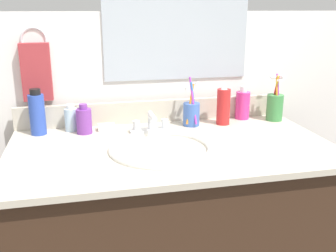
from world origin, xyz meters
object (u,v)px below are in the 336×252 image
(bottle_gel_clear, at_px, (71,119))
(cup_green, at_px, (275,106))
(bottle_cream_purple, at_px, (84,120))
(cup_blue_plastic, at_px, (191,113))
(bottle_spray_red, at_px, (223,106))
(soap_bar, at_px, (106,127))
(hand_towel, at_px, (36,72))
(faucet, at_px, (151,125))
(bottle_soap_pink, at_px, (243,105))
(bottle_shampoo_blue, at_px, (37,113))

(bottle_gel_clear, distance_m, cup_green, 0.84)
(bottle_cream_purple, relative_size, cup_blue_plastic, 0.58)
(bottle_spray_red, bearing_deg, soap_bar, 177.72)
(hand_towel, height_order, bottle_gel_clear, hand_towel)
(hand_towel, height_order, cup_blue_plastic, hand_towel)
(soap_bar, bearing_deg, hand_towel, 158.38)
(faucet, height_order, bottle_gel_clear, bottle_gel_clear)
(bottle_cream_purple, height_order, cup_green, cup_green)
(hand_towel, relative_size, bottle_cream_purple, 1.93)
(faucet, distance_m, cup_blue_plastic, 0.19)
(faucet, xyz_separation_m, bottle_gel_clear, (-0.30, 0.09, 0.02))
(cup_green, xyz_separation_m, soap_bar, (-0.70, 0.01, -0.05))
(bottle_spray_red, distance_m, cup_blue_plastic, 0.13)
(cup_green, distance_m, cup_blue_plastic, 0.36)
(faucet, height_order, cup_green, cup_green)
(bottle_spray_red, relative_size, cup_green, 0.84)
(bottle_cream_purple, bearing_deg, cup_blue_plastic, 1.39)
(bottle_cream_purple, distance_m, cup_blue_plastic, 0.42)
(faucet, bearing_deg, cup_blue_plastic, 17.91)
(bottle_gel_clear, height_order, cup_blue_plastic, cup_blue_plastic)
(bottle_soap_pink, bearing_deg, hand_towel, 175.98)
(bottle_soap_pink, bearing_deg, faucet, -165.73)
(bottle_soap_pink, xyz_separation_m, cup_green, (0.12, -0.05, -0.00))
(faucet, relative_size, bottle_spray_red, 0.96)
(bottle_cream_purple, bearing_deg, bottle_soap_pink, 5.11)
(cup_green, bearing_deg, faucet, -174.12)
(cup_blue_plastic, relative_size, soap_bar, 3.06)
(cup_blue_plastic, bearing_deg, bottle_shampoo_blue, 178.41)
(cup_green, distance_m, soap_bar, 0.70)
(bottle_spray_red, distance_m, cup_green, 0.23)
(bottle_shampoo_blue, xyz_separation_m, soap_bar, (0.25, -0.01, -0.07))
(bottle_cream_purple, height_order, cup_blue_plastic, cup_blue_plastic)
(cup_green, xyz_separation_m, cup_blue_plastic, (-0.36, 0.00, -0.01))
(bottle_cream_purple, relative_size, bottle_spray_red, 0.69)
(bottle_soap_pink, bearing_deg, cup_blue_plastic, -168.48)
(bottle_shampoo_blue, distance_m, bottle_gel_clear, 0.13)
(bottle_cream_purple, relative_size, bottle_gel_clear, 1.09)
(hand_towel, distance_m, cup_blue_plastic, 0.62)
(bottle_spray_red, bearing_deg, cup_green, 2.23)
(cup_green, bearing_deg, bottle_soap_pink, 157.87)
(hand_towel, xyz_separation_m, bottle_spray_red, (0.72, -0.12, -0.14))
(bottle_cream_purple, bearing_deg, bottle_spray_red, -0.00)
(faucet, height_order, soap_bar, faucet)
(bottle_shampoo_blue, height_order, bottle_cream_purple, bottle_shampoo_blue)
(hand_towel, relative_size, bottle_spray_red, 1.33)
(bottle_shampoo_blue, height_order, cup_green, cup_green)
(cup_blue_plastic, distance_m, soap_bar, 0.34)
(faucet, distance_m, cup_green, 0.54)
(hand_towel, height_order, cup_green, hand_towel)
(bottle_soap_pink, distance_m, soap_bar, 0.58)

